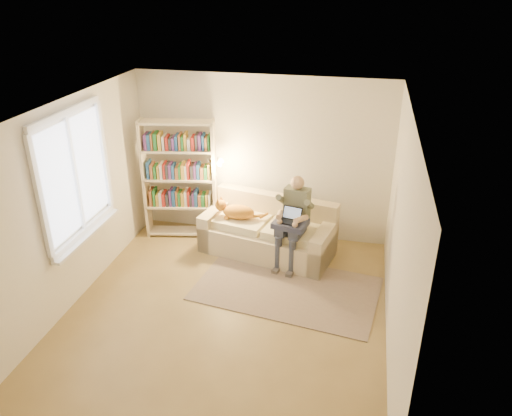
% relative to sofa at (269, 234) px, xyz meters
% --- Properties ---
extents(floor, '(4.50, 4.50, 0.00)m').
position_rel_sofa_xyz_m(floor, '(-0.23, -1.65, -0.31)').
color(floor, olive).
rests_on(floor, ground).
extents(ceiling, '(4.00, 4.50, 0.02)m').
position_rel_sofa_xyz_m(ceiling, '(-0.23, -1.65, 2.29)').
color(ceiling, white).
rests_on(ceiling, wall_back).
extents(wall_left, '(0.02, 4.50, 2.60)m').
position_rel_sofa_xyz_m(wall_left, '(-2.23, -1.65, 0.99)').
color(wall_left, silver).
rests_on(wall_left, floor).
extents(wall_right, '(0.02, 4.50, 2.60)m').
position_rel_sofa_xyz_m(wall_right, '(1.77, -1.65, 0.99)').
color(wall_right, silver).
rests_on(wall_right, floor).
extents(wall_back, '(4.00, 0.02, 2.60)m').
position_rel_sofa_xyz_m(wall_back, '(-0.23, 0.60, 0.99)').
color(wall_back, silver).
rests_on(wall_back, floor).
extents(wall_front, '(4.00, 0.02, 2.60)m').
position_rel_sofa_xyz_m(wall_front, '(-0.23, -3.90, 0.99)').
color(wall_front, silver).
rests_on(wall_front, floor).
extents(window, '(0.12, 1.52, 1.69)m').
position_rel_sofa_xyz_m(window, '(-2.18, -1.45, 1.07)').
color(window, white).
rests_on(window, wall_left).
extents(sofa, '(2.12, 1.28, 0.84)m').
position_rel_sofa_xyz_m(sofa, '(0.00, 0.00, 0.00)').
color(sofa, beige).
rests_on(sofa, floor).
extents(person, '(0.46, 0.63, 1.34)m').
position_rel_sofa_xyz_m(person, '(0.41, -0.24, 0.46)').
color(person, '#676E59').
rests_on(person, sofa).
extents(cat, '(0.75, 0.35, 0.27)m').
position_rel_sofa_xyz_m(cat, '(-0.50, -0.02, 0.35)').
color(cat, orange).
rests_on(cat, sofa).
extents(blanket, '(0.53, 0.47, 0.08)m').
position_rel_sofa_xyz_m(blanket, '(0.34, -0.34, 0.40)').
color(blanket, '#282D46').
rests_on(blanket, person).
extents(laptop, '(0.32, 0.30, 0.23)m').
position_rel_sofa_xyz_m(laptop, '(0.34, -0.33, 0.49)').
color(laptop, black).
rests_on(laptop, blanket).
extents(bookshelf, '(1.32, 0.50, 1.93)m').
position_rel_sofa_xyz_m(bookshelf, '(-1.49, 0.25, 0.76)').
color(bookshelf, beige).
rests_on(bookshelf, floor).
extents(rug, '(2.61, 1.76, 0.01)m').
position_rel_sofa_xyz_m(rug, '(0.45, -0.96, -0.30)').
color(rug, gray).
rests_on(rug, floor).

